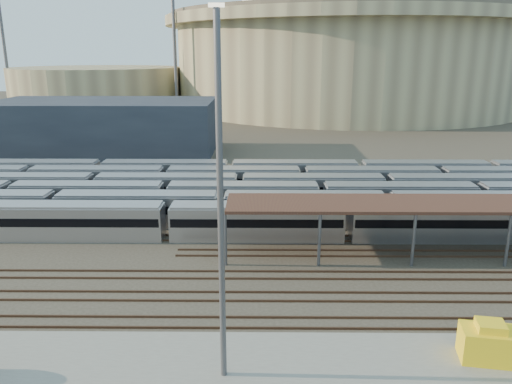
{
  "coord_description": "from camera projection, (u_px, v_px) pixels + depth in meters",
  "views": [
    {
      "loc": [
        -4.79,
        -41.26,
        19.05
      ],
      "look_at": [
        -5.3,
        12.0,
        4.01
      ],
      "focal_mm": 35.0,
      "sensor_mm": 36.0,
      "label": 1
    }
  ],
  "objects": [
    {
      "name": "yard_light_pole",
      "position": [
        221.0,
        207.0,
        27.31
      ],
      "size": [
        0.81,
        0.36,
        21.15
      ],
      "color": "#535257",
      "rests_on": "apron"
    },
    {
      "name": "subway_trains",
      "position": [
        300.0,
        195.0,
        62.15
      ],
      "size": [
        130.78,
        23.9,
        3.6
      ],
      "color": "#A8A8AD",
      "rests_on": "ground"
    },
    {
      "name": "secondary_arena",
      "position": [
        98.0,
        88.0,
        168.58
      ],
      "size": [
        56.0,
        56.0,
        14.0
      ],
      "primitive_type": "cylinder",
      "color": "tan",
      "rests_on": "ground"
    },
    {
      "name": "service_building",
      "position": [
        105.0,
        127.0,
        96.73
      ],
      "size": [
        42.0,
        20.0,
        10.0
      ],
      "primitive_type": "cube",
      "color": "#1E232D",
      "rests_on": "ground"
    },
    {
      "name": "stadium",
      "position": [
        346.0,
        59.0,
        174.85
      ],
      "size": [
        124.0,
        124.0,
        32.5
      ],
      "color": "tan",
      "rests_on": "ground"
    },
    {
      "name": "floodlight_3",
      "position": [
        248.0,
        47.0,
        193.28
      ],
      "size": [
        4.0,
        1.0,
        38.4
      ],
      "color": "#535257",
      "rests_on": "ground"
    },
    {
      "name": "floodlight_0",
      "position": [
        175.0,
        46.0,
        145.35
      ],
      "size": [
        4.0,
        1.0,
        38.4
      ],
      "color": "#535257",
      "rests_on": "ground"
    },
    {
      "name": "empty_tracks",
      "position": [
        320.0,
        297.0,
        40.0
      ],
      "size": [
        170.0,
        9.62,
        0.18
      ],
      "color": "#4C3323",
      "rests_on": "ground"
    },
    {
      "name": "yellow_equipment",
      "position": [
        488.0,
        345.0,
        31.4
      ],
      "size": [
        3.66,
        2.62,
        2.1
      ],
      "primitive_type": "cube",
      "rotation": [
        0.0,
        0.0,
        -0.16
      ],
      "color": "yellow",
      "rests_on": "apron"
    },
    {
      "name": "ground",
      "position": [
        314.0,
        271.0,
        44.84
      ],
      "size": [
        420.0,
        420.0,
        0.0
      ],
      "primitive_type": "plane",
      "color": "#383026",
      "rests_on": "ground"
    },
    {
      "name": "floodlight_1",
      "position": [
        4.0,
        46.0,
        155.48
      ],
      "size": [
        4.0,
        1.0,
        38.4
      ],
      "color": "#535257",
      "rests_on": "ground"
    },
    {
      "name": "apron",
      "position": [
        257.0,
        374.0,
        30.42
      ],
      "size": [
        50.0,
        9.0,
        0.2
      ],
      "primitive_type": "cube",
      "color": "gray",
      "rests_on": "ground"
    }
  ]
}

